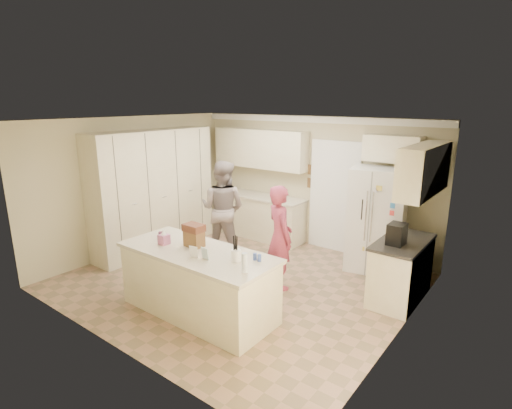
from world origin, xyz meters
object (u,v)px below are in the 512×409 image
Objects in this scene: tissue_box at (164,239)px; dollhouse_body at (194,239)px; island_base at (198,283)px; teen_boy at (223,209)px; refrigerator at (376,220)px; utensil_crock at (236,255)px; teen_girl at (280,237)px; coffee_maker at (397,234)px.

dollhouse_body is (0.40, 0.20, 0.04)m from tissue_box.
teen_boy is at bearing 122.83° from island_base.
teen_boy reaches higher than refrigerator.
teen_boy is at bearing 135.67° from utensil_crock.
utensil_crock is (-0.73, -2.87, 0.10)m from refrigerator.
utensil_crock is at bearing -114.63° from refrigerator.
teen_girl is (-0.95, -1.56, -0.07)m from refrigerator.
refrigerator is at bearing 61.58° from dollhouse_body.
tissue_box is (-1.20, -0.15, -0.00)m from utensil_crock.
utensil_crock is 1.35m from teen_girl.
teen_girl reaches higher than utensil_crock.
coffee_maker is at bearing 39.29° from dollhouse_body.
refrigerator is at bearing -88.08° from teen_girl.
teen_boy is (-2.57, -1.07, 0.01)m from refrigerator.
utensil_crock reaches higher than island_base.
island_base is 15.71× the size of tissue_box.
tissue_box is at bearing -169.70° from island_base.
teen_girl is (0.58, 1.27, -0.21)m from dollhouse_body.
teen_boy is (-1.04, 1.75, -0.12)m from dollhouse_body.
refrigerator is 2.79m from teen_boy.
dollhouse_body is (-2.20, -1.80, -0.03)m from coffee_maker.
coffee_maker is at bearing 52.88° from utensil_crock.
dollhouse_body is (-1.53, -2.82, 0.14)m from refrigerator.
teen_boy is at bearing 108.28° from tissue_box.
refrigerator reaches higher than island_base.
island_base is 8.46× the size of dollhouse_body.
dollhouse_body is at bearing 98.61° from teen_girl.
coffee_maker is 2.14× the size of tissue_box.
island_base is at bearing -175.60° from utensil_crock.
coffee_maker is 3.28m from tissue_box.
utensil_crock is 0.09× the size of teen_girl.
refrigerator is 6.92× the size of dollhouse_body.
coffee_maker is 2.32m from utensil_crock.
tissue_box is (-2.60, -2.00, -0.07)m from coffee_maker.
tissue_box reaches higher than island_base.
teen_girl is (0.43, 1.37, 0.39)m from island_base.
refrigerator is at bearing 64.77° from island_base.
coffee_maker is at bearing 164.33° from teen_boy.
refrigerator is at bearing 57.48° from tissue_box.
tissue_box is at bearing -142.43° from coffee_maker.
refrigerator reaches higher than tissue_box.
dollhouse_body is at bearing -128.83° from refrigerator.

